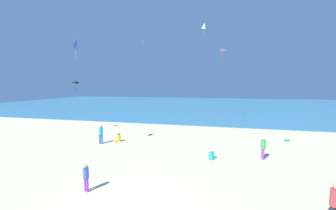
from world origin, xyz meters
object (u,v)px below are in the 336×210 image
Objects in this scene: person_3 at (118,138)px; kite_pink at (222,50)px; cooler_box at (287,140)px; person_5 at (86,176)px; person_4 at (335,202)px; kite_white at (204,26)px; person_1 at (212,156)px; person_0 at (101,133)px; kite_teal at (143,41)px; kite_black at (76,82)px; person_2 at (263,147)px; kite_blue at (75,44)px.

kite_pink reaches higher than person_3.
cooler_box is 0.38× the size of person_5.
kite_white is at bearing 175.57° from person_4.
person_5 is (-5.96, -6.04, 0.53)m from person_1.
kite_white is at bearing -40.99° from person_0.
person_4 is at bearing -52.08° from kite_teal.
kite_black is (-9.01, 11.19, 4.87)m from person_5.
person_1 is 7.75m from person_4.
kite_pink reaches higher than kite_black.
person_3 reaches higher than cooler_box.
person_5 is (-10.58, 0.14, -0.19)m from person_4.
person_2 is at bearing -119.82° from cooler_box.
person_1 is at bearing -26.01° from person_5.
person_1 is (9.92, -1.71, -0.73)m from person_0.
cooler_box is at bearing -18.58° from person_1.
person_4 is 1.34× the size of kite_black.
kite_white is (-1.78, 16.27, 13.56)m from person_1.
kite_blue is at bearing -179.54° from person_2.
kite_pink reaches higher than person_5.
cooler_box is at bearing -26.77° from person_5.
cooler_box is 0.38× the size of kite_blue.
cooler_box is 0.31× the size of person_0.
person_3 is at bearing 163.51° from person_2.
kite_pink is at bearing 20.21° from kite_teal.
person_4 is 1.24× the size of person_5.
kite_blue is at bearing 166.33° from person_0.
person_3 is (-15.55, -3.85, 0.17)m from cooler_box.
person_3 reaches higher than person_1.
person_3 is 0.64× the size of kite_black.
kite_pink is 1.10× the size of kite_black.
person_2 is 11.79m from person_5.
kite_pink reaches higher than kite_blue.
person_5 reaches higher than person_3.
kite_white is (-2.62, 0.50, 3.57)m from kite_pink.
person_0 is 2.11× the size of person_3.
person_4 is 0.93× the size of kite_white.
person_0 is 14.47m from kite_teal.
person_0 is at bearing 45.68° from person_5.
person_0 is 21.04m from kite_white.
person_3 is 0.58× the size of kite_pink.
person_3 is 0.45× the size of kite_white.
person_4 is 24.13m from kite_pink.
person_2 is (-3.25, -5.66, 0.79)m from cooler_box.
person_4 reaches higher than person_2.
person_1 is 0.59× the size of kite_teal.
person_5 is (3.96, -7.75, -0.21)m from person_0.
cooler_box is 20.46m from kite_teal.
cooler_box is 0.71× the size of person_1.
cooler_box is at bearing -48.45° from kite_white.
person_1 is at bearing -18.96° from kite_black.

